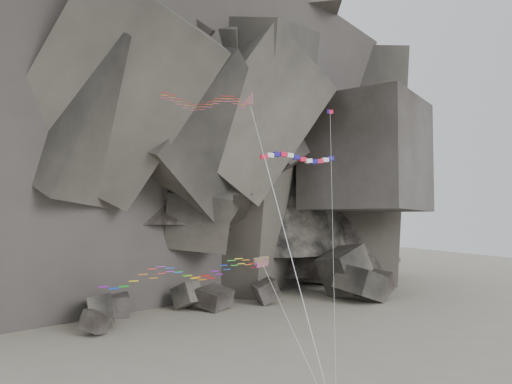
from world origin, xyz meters
name	(u,v)px	position (x,y,z in m)	size (l,w,h in m)	color
headland	(129,92)	(0.00, 70.00, 42.00)	(110.00, 70.00, 84.00)	#575047
boulder_field	(275,292)	(18.58, 36.52, 2.48)	(84.18, 15.70, 10.22)	#47423F
delta_kite	(203,101)	(-6.08, 2.22, 25.96)	(9.23, 13.51, 25.60)	red
banner_kite	(299,159)	(4.93, 4.55, 21.48)	(9.93, 15.98, 20.50)	red
parafoil_kite	(182,272)	(-8.81, -0.84, 11.47)	(14.79, 10.57, 10.70)	gold
pennant_kite	(331,168)	(3.91, -2.82, 20.04)	(6.52, 10.16, 23.94)	red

